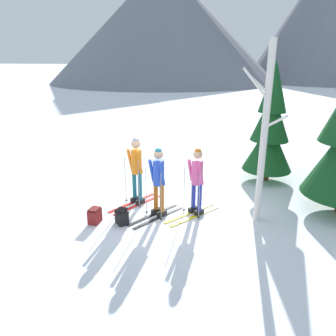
{
  "coord_description": "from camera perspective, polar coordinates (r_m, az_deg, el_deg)",
  "views": [
    {
      "loc": [
        2.58,
        -7.43,
        3.8
      ],
      "look_at": [
        0.22,
        0.37,
        1.05
      ],
      "focal_mm": 34.8,
      "sensor_mm": 36.0,
      "label": 1
    }
  ],
  "objects": [
    {
      "name": "skier_in_pink",
      "position": [
        8.12,
        5.05,
        -1.92
      ],
      "size": [
        1.2,
        1.61,
        1.74
      ],
      "color": "yellow",
      "rests_on": "ground"
    },
    {
      "name": "skier_in_orange",
      "position": [
        8.71,
        -5.58,
        0.07
      ],
      "size": [
        0.98,
        1.63,
        1.85
      ],
      "color": "red",
      "rests_on": "ground"
    },
    {
      "name": "ground_plane",
      "position": [
        8.74,
        -2.07,
        -7.14
      ],
      "size": [
        400.0,
        400.0,
        0.0
      ],
      "primitive_type": "plane",
      "color": "white"
    },
    {
      "name": "pine_tree_far",
      "position": [
        10.77,
        17.46,
        6.67
      ],
      "size": [
        1.56,
        1.56,
        3.77
      ],
      "color": "#51381E",
      "rests_on": "ground"
    },
    {
      "name": "skier_in_blue",
      "position": [
        8.0,
        -1.71,
        -1.99
      ],
      "size": [
        1.05,
        1.61,
        1.78
      ],
      "color": "black",
      "rests_on": "ground"
    },
    {
      "name": "backpack_on_snow_beside",
      "position": [
        8.16,
        -12.71,
        -8.14
      ],
      "size": [
        0.25,
        0.33,
        0.38
      ],
      "color": "maroon",
      "rests_on": "ground"
    },
    {
      "name": "backpack_on_snow_front",
      "position": [
        7.99,
        -8.1,
        -8.44
      ],
      "size": [
        0.4,
        0.39,
        0.38
      ],
      "color": "black",
      "rests_on": "ground"
    },
    {
      "name": "birch_tree_tall",
      "position": [
        7.72,
        16.46,
        5.66
      ],
      "size": [
        1.01,
        0.7,
        4.22
      ],
      "color": "silver",
      "rests_on": "ground"
    },
    {
      "name": "mountain_ridge_distant",
      "position": [
        59.91,
        14.55,
        25.03
      ],
      "size": [
        61.45,
        43.66,
        25.34
      ],
      "color": "slate",
      "rests_on": "ground"
    }
  ]
}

